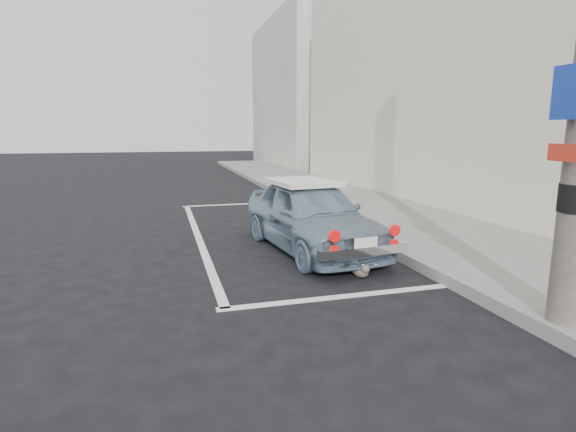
# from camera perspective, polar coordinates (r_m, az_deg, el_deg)

# --- Properties ---
(ground) EXTENTS (80.00, 80.00, 0.00)m
(ground) POSITION_cam_1_polar(r_m,az_deg,el_deg) (5.59, 0.60, -8.93)
(ground) COLOR black
(ground) RESTS_ON ground
(sidewalk) EXTENTS (2.80, 40.00, 0.15)m
(sidewalk) POSITION_cam_1_polar(r_m,az_deg,el_deg) (8.66, 17.41, -1.84)
(sidewalk) COLOR slate
(sidewalk) RESTS_ON ground
(shop_building) EXTENTS (3.50, 18.00, 7.00)m
(shop_building) POSITION_cam_1_polar(r_m,az_deg,el_deg) (12.07, 26.00, 17.29)
(shop_building) COLOR beige
(shop_building) RESTS_ON ground
(building_far) EXTENTS (3.50, 10.00, 8.00)m
(building_far) POSITION_cam_1_polar(r_m,az_deg,el_deg) (26.34, 1.60, 15.27)
(building_far) COLOR #AEA79D
(building_far) RESTS_ON ground
(pline_rear) EXTENTS (3.00, 0.12, 0.01)m
(pline_rear) POSITION_cam_1_polar(r_m,az_deg,el_deg) (5.31, 7.41, -10.06)
(pline_rear) COLOR silver
(pline_rear) RESTS_ON ground
(pline_front) EXTENTS (3.00, 0.12, 0.01)m
(pline_front) POSITION_cam_1_polar(r_m,az_deg,el_deg) (11.87, -5.97, 1.52)
(pline_front) COLOR silver
(pline_front) RESTS_ON ground
(pline_side) EXTENTS (0.12, 7.00, 0.01)m
(pline_side) POSITION_cam_1_polar(r_m,az_deg,el_deg) (8.29, -11.33, -2.60)
(pline_side) COLOR silver
(pline_side) RESTS_ON ground
(retro_coupe) EXTENTS (1.68, 3.44, 1.13)m
(retro_coupe) POSITION_cam_1_polar(r_m,az_deg,el_deg) (7.15, 2.91, 0.12)
(retro_coupe) COLOR #738DA2
(retro_coupe) RESTS_ON ground
(cat) EXTENTS (0.21, 0.42, 0.23)m
(cat) POSITION_cam_1_polar(r_m,az_deg,el_deg) (5.97, 9.22, -6.76)
(cat) COLOR #77665B
(cat) RESTS_ON ground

